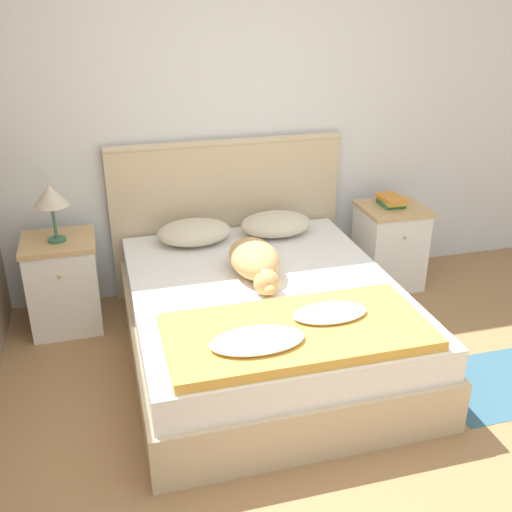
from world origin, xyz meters
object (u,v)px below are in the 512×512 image
object	(u,v)px
pillow_left	(194,232)
dog	(255,261)
book_stack	(391,201)
nightstand_right	(389,246)
nightstand_left	(64,283)
pillow_right	(276,224)
table_lamp	(51,197)
bed	(264,321)

from	to	relation	value
pillow_left	dog	size ratio (longest dim) A/B	0.73
book_stack	nightstand_right	bearing A→B (deg)	-75.84
nightstand_left	pillow_left	distance (m)	0.91
pillow_left	pillow_right	distance (m)	0.58
nightstand_right	table_lamp	bearing A→B (deg)	-179.35
pillow_right	pillow_left	bearing A→B (deg)	180.00
pillow_right	nightstand_right	bearing A→B (deg)	-2.29
book_stack	table_lamp	size ratio (longest dim) A/B	0.65
bed	dog	world-z (taller)	dog
pillow_left	pillow_right	xyz separation A→B (m)	(0.58, 0.00, 0.00)
bed	pillow_right	world-z (taller)	pillow_right
nightstand_right	pillow_right	distance (m)	0.91
nightstand_right	book_stack	size ratio (longest dim) A/B	2.61
nightstand_right	pillow_left	bearing A→B (deg)	178.62
pillow_left	nightstand_left	bearing A→B (deg)	-177.71
pillow_left	table_lamp	world-z (taller)	table_lamp
dog	table_lamp	world-z (taller)	table_lamp
pillow_right	table_lamp	world-z (taller)	table_lamp
nightstand_left	book_stack	xyz separation A→B (m)	(2.32, 0.02, 0.35)
nightstand_left	table_lamp	distance (m)	0.60
nightstand_right	dog	size ratio (longest dim) A/B	0.90
bed	pillow_left	xyz separation A→B (m)	(-0.29, 0.72, 0.32)
nightstand_left	nightstand_right	bearing A→B (deg)	0.00
pillow_left	book_stack	size ratio (longest dim) A/B	2.10
bed	book_stack	xyz separation A→B (m)	(1.16, 0.71, 0.42)
bed	table_lamp	distance (m)	1.50
book_stack	pillow_right	bearing A→B (deg)	179.34
nightstand_right	table_lamp	distance (m)	2.40
pillow_left	pillow_right	bearing A→B (deg)	0.00
pillow_right	dog	xyz separation A→B (m)	(-0.31, -0.59, 0.02)
dog	table_lamp	bearing A→B (deg)	155.25
bed	table_lamp	bearing A→B (deg)	150.40
bed	nightstand_right	size ratio (longest dim) A/B	3.06
pillow_right	book_stack	bearing A→B (deg)	-0.66
nightstand_left	table_lamp	world-z (taller)	table_lamp
nightstand_left	book_stack	world-z (taller)	book_stack
bed	nightstand_left	distance (m)	1.35
nightstand_right	table_lamp	size ratio (longest dim) A/B	1.70
pillow_right	nightstand_left	bearing A→B (deg)	-178.62
bed	pillow_left	distance (m)	0.84
nightstand_left	nightstand_right	distance (m)	2.32
nightstand_left	nightstand_right	world-z (taller)	same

